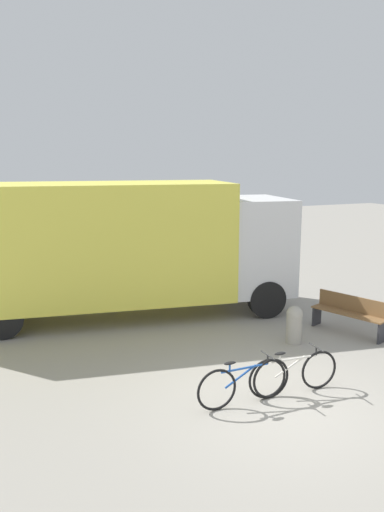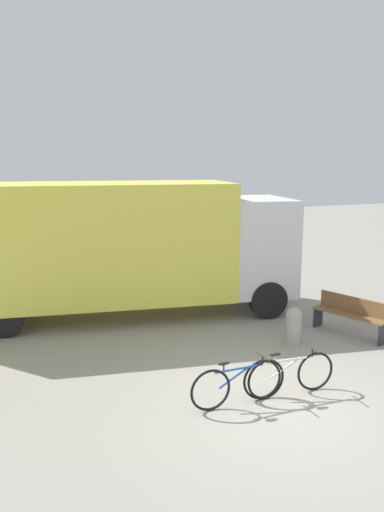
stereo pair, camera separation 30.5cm
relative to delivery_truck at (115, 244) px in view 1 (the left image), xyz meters
The scene contains 6 objects.
ground_plane 6.42m from the delivery_truck, 78.69° to the right, with size 60.00×60.00×0.00m, color gray.
delivery_truck is the anchor object (origin of this frame).
park_bench 6.06m from the delivery_truck, 36.88° to the right, with size 0.97×1.84×0.89m.
bicycle_near 5.87m from the delivery_truck, 83.27° to the right, with size 1.77×0.44×0.81m.
bicycle_middle 6.07m from the delivery_truck, 73.64° to the right, with size 1.77×0.44×0.81m.
bollard_near_bench 4.96m from the delivery_truck, 48.79° to the right, with size 0.37×0.37×0.86m.
Camera 1 is at (-4.49, -6.43, 4.08)m, focal length 35.00 mm.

